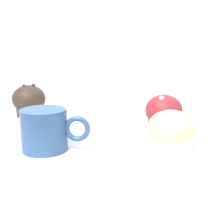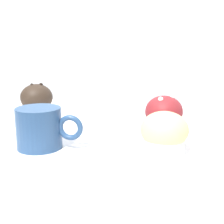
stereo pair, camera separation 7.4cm
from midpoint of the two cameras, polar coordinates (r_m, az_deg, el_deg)
The scene contains 5 objects.
wall_back at distance 1.36m, azimuth 0.92°, elevation 2.29°, with size 3.20×0.10×1.80m, color silver.
muffin_front_center at distance 0.93m, azimuth -17.19°, elevation 1.87°, with size 0.09×0.09×0.09m.
muffin_back_left at distance 0.74m, azimuth 6.61°, elevation -0.33°, with size 0.09×0.09×0.09m.
muffin_back_right at distance 0.61m, azimuth 7.36°, elevation -3.64°, with size 0.09×0.09×0.08m.
coffee_cup at distance 0.63m, azimuth -15.41°, elevation -3.06°, with size 0.14×0.09×0.08m.
Camera 1 is at (0.20, -0.73, 1.15)m, focal length 50.00 mm.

